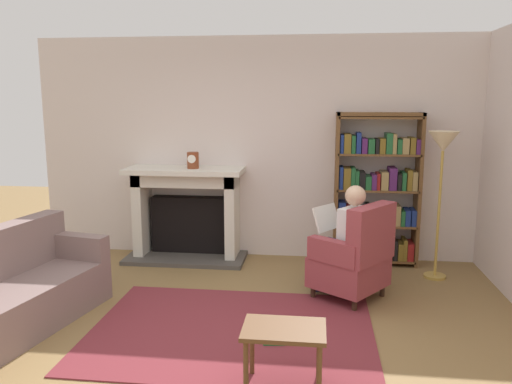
{
  "coord_description": "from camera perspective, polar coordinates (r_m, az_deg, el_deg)",
  "views": [
    {
      "loc": [
        0.7,
        -3.74,
        1.96
      ],
      "look_at": [
        0.1,
        1.2,
        1.05
      ],
      "focal_mm": 35.95,
      "sensor_mm": 36.0,
      "label": 1
    }
  ],
  "objects": [
    {
      "name": "floor_lamp",
      "position": [
        5.81,
        20.04,
        3.91
      ],
      "size": [
        0.32,
        0.32,
        1.62
      ],
      "color": "#B7933F",
      "rests_on": "ground"
    },
    {
      "name": "back_wall",
      "position": [
        6.35,
        0.57,
        4.86
      ],
      "size": [
        5.6,
        0.1,
        2.7
      ],
      "primitive_type": "cube",
      "color": "silver",
      "rests_on": "ground"
    },
    {
      "name": "mantel_clock",
      "position": [
        6.16,
        -7.04,
        3.52
      ],
      "size": [
        0.14,
        0.14,
        0.19
      ],
      "color": "brown",
      "rests_on": "fireplace"
    },
    {
      "name": "side_table",
      "position": [
        3.59,
        3.14,
        -15.84
      ],
      "size": [
        0.56,
        0.39,
        0.45
      ],
      "color": "brown",
      "rests_on": "ground"
    },
    {
      "name": "fireplace",
      "position": [
        6.39,
        -7.66,
        -2.04
      ],
      "size": [
        1.46,
        0.64,
        1.14
      ],
      "color": "#4C4742",
      "rests_on": "ground"
    },
    {
      "name": "sofa_floral",
      "position": [
        4.95,
        -25.42,
        -10.0
      ],
      "size": [
        1.04,
        1.81,
        0.85
      ],
      "rotation": [
        0.0,
        0.0,
        1.37
      ],
      "color": "#7E6663",
      "rests_on": "ground"
    },
    {
      "name": "scattered_books",
      "position": [
        4.41,
        1.66,
        -15.56
      ],
      "size": [
        0.25,
        0.33,
        0.04
      ],
      "color": "#267233",
      "rests_on": "area_rug"
    },
    {
      "name": "area_rug",
      "position": [
        4.54,
        -2.71,
        -15.14
      ],
      "size": [
        2.4,
        1.8,
        0.01
      ],
      "primitive_type": "cube",
      "color": "maroon",
      "rests_on": "ground"
    },
    {
      "name": "bookshelf",
      "position": [
        6.21,
        13.27,
        0.01
      ],
      "size": [
        0.99,
        0.32,
        1.8
      ],
      "color": "brown",
      "rests_on": "ground"
    },
    {
      "name": "ground",
      "position": [
        4.28,
        -3.41,
        -16.93
      ],
      "size": [
        14.0,
        14.0,
        0.0
      ],
      "primitive_type": "plane",
      "color": "olive"
    },
    {
      "name": "armchair_reading",
      "position": [
        5.15,
        10.94,
        -7.18
      ],
      "size": [
        0.88,
        0.88,
        0.97
      ],
      "rotation": [
        0.0,
        0.0,
        4.08
      ],
      "color": "#331E14",
      "rests_on": "ground"
    },
    {
      "name": "seated_reader",
      "position": [
        5.15,
        9.9,
        -4.85
      ],
      "size": [
        0.59,
        0.56,
        1.14
      ],
      "rotation": [
        0.0,
        0.0,
        4.08
      ],
      "color": "silver",
      "rests_on": "ground"
    }
  ]
}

